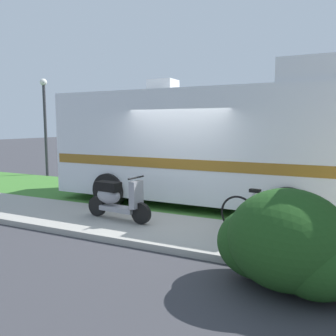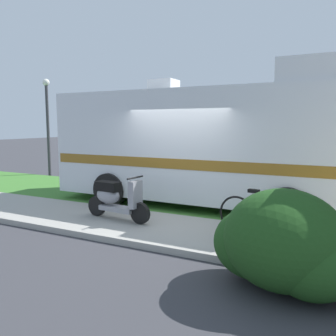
% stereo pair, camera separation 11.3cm
% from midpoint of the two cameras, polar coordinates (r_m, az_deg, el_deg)
% --- Properties ---
extents(ground_plane, '(80.00, 80.00, 0.00)m').
position_cam_midpoint_polar(ground_plane, '(8.24, 0.86, -7.98)').
color(ground_plane, '#38383D').
extents(sidewalk, '(24.00, 2.00, 0.12)m').
position_cam_midpoint_polar(sidewalk, '(7.19, -3.22, -9.76)').
color(sidewalk, '#9E9B93').
rests_on(sidewalk, ground).
extents(grass_strip, '(24.00, 3.40, 0.08)m').
position_cam_midpoint_polar(grass_strip, '(9.57, 4.66, -5.61)').
color(grass_strip, '#3D752D').
rests_on(grass_strip, ground).
extents(motorhome_rv, '(7.59, 2.74, 3.48)m').
position_cam_midpoint_polar(motorhome_rv, '(9.10, 5.90, 3.99)').
color(motorhome_rv, silver).
rests_on(motorhome_rv, ground).
extents(scooter, '(1.65, 0.51, 0.97)m').
position_cam_midpoint_polar(scooter, '(7.57, -8.96, -4.93)').
color(scooter, black).
rests_on(scooter, ground).
extents(bicycle, '(1.70, 0.52, 0.90)m').
position_cam_midpoint_polar(bicycle, '(6.57, 14.94, -7.58)').
color(bicycle, black).
rests_on(bicycle, ground).
extents(pickup_truck_near, '(5.49, 2.12, 1.82)m').
position_cam_midpoint_polar(pickup_truck_near, '(14.36, 4.78, 2.41)').
color(pickup_truck_near, silver).
rests_on(pickup_truck_near, ground).
extents(pickup_truck_far, '(5.41, 2.09, 1.72)m').
position_cam_midpoint_polar(pickup_truck_far, '(17.23, 16.38, 2.79)').
color(pickup_truck_far, '#B7B29E').
rests_on(pickup_truck_far, ground).
extents(bush_by_porch, '(1.85, 1.39, 1.31)m').
position_cam_midpoint_polar(bush_by_porch, '(4.81, 18.00, -11.76)').
color(bush_by_porch, '#1E4719').
rests_on(bush_by_porch, ground).
extents(street_lamp_post, '(0.28, 0.28, 3.99)m').
position_cam_midpoint_polar(street_lamp_post, '(15.35, -19.67, 7.83)').
color(street_lamp_post, '#333338').
rests_on(street_lamp_post, ground).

